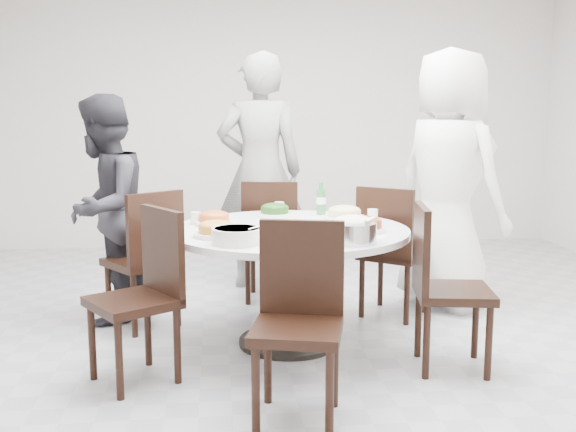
{
  "coord_description": "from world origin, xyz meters",
  "views": [
    {
      "loc": [
        -0.73,
        -4.29,
        1.5
      ],
      "look_at": [
        -0.28,
        -0.13,
        0.82
      ],
      "focal_mm": 42.0,
      "sensor_mm": 36.0,
      "label": 1
    }
  ],
  "objects": [
    {
      "name": "tea_cups",
      "position": [
        -0.25,
        0.41,
        0.79
      ],
      "size": [
        0.07,
        0.07,
        0.08
      ],
      "primitive_type": "cylinder",
      "color": "white",
      "rests_on": "dining_table"
    },
    {
      "name": "diner_middle",
      "position": [
        -0.36,
        1.27,
        0.97
      ],
      "size": [
        0.73,
        0.49,
        1.94
      ],
      "primitive_type": "imported",
      "rotation": [
        0.0,
        0.0,
        3.1
      ],
      "color": "black",
      "rests_on": "floor"
    },
    {
      "name": "chair_se",
      "position": [
        0.61,
        -0.69,
        0.47
      ],
      "size": [
        0.48,
        0.48,
        0.95
      ],
      "primitive_type": "cube",
      "rotation": [
        0.0,
        0.0,
        7.69
      ],
      "color": "black",
      "rests_on": "floor"
    },
    {
      "name": "floor",
      "position": [
        0.0,
        0.0,
        0.0
      ],
      "size": [
        6.0,
        6.0,
        0.01
      ],
      "primitive_type": "cube",
      "color": "#AAAAAE",
      "rests_on": "ground"
    },
    {
      "name": "dish_redbrown",
      "position": [
        0.17,
        -0.34,
        0.78
      ],
      "size": [
        0.26,
        0.26,
        0.07
      ],
      "primitive_type": "cylinder",
      "color": "white",
      "rests_on": "dining_table"
    },
    {
      "name": "dish_greens",
      "position": [
        -0.33,
        0.29,
        0.78
      ],
      "size": [
        0.25,
        0.25,
        0.06
      ],
      "primitive_type": "cylinder",
      "color": "white",
      "rests_on": "dining_table"
    },
    {
      "name": "beverage_bottle",
      "position": [
        0.01,
        0.35,
        0.86
      ],
      "size": [
        0.07,
        0.07,
        0.23
      ],
      "primitive_type": "cylinder",
      "color": "#2F763A",
      "rests_on": "dining_table"
    },
    {
      "name": "dish_pale",
      "position": [
        0.13,
        0.1,
        0.79
      ],
      "size": [
        0.28,
        0.28,
        0.08
      ],
      "primitive_type": "cylinder",
      "color": "white",
      "rests_on": "dining_table"
    },
    {
      "name": "dish_orange",
      "position": [
        -0.74,
        -0.01,
        0.78
      ],
      "size": [
        0.24,
        0.24,
        0.07
      ],
      "primitive_type": "cylinder",
      "color": "white",
      "rests_on": "dining_table"
    },
    {
      "name": "chair_s",
      "position": [
        -0.36,
        -1.24,
        0.47
      ],
      "size": [
        0.51,
        0.51,
        0.95
      ],
      "primitive_type": "cube",
      "rotation": [
        0.0,
        0.0,
        6.04
      ],
      "color": "black",
      "rests_on": "floor"
    },
    {
      "name": "rice_bowl",
      "position": [
        0.03,
        -0.66,
        0.81
      ],
      "size": [
        0.27,
        0.27,
        0.11
      ],
      "primitive_type": "cylinder",
      "color": "silver",
      "rests_on": "dining_table"
    },
    {
      "name": "wall_back",
      "position": [
        0.0,
        3.0,
        1.4
      ],
      "size": [
        6.0,
        0.01,
        2.8
      ],
      "primitive_type": "cube",
      "color": "silver",
      "rests_on": "ground"
    },
    {
      "name": "dish_tofu",
      "position": [
        -0.73,
        -0.4,
        0.79
      ],
      "size": [
        0.27,
        0.27,
        0.07
      ],
      "primitive_type": "cylinder",
      "color": "white",
      "rests_on": "dining_table"
    },
    {
      "name": "chair_ne",
      "position": [
        0.54,
        0.34,
        0.47
      ],
      "size": [
        0.59,
        0.59,
        0.95
      ],
      "primitive_type": "cube",
      "rotation": [
        0.0,
        0.0,
        2.5
      ],
      "color": "black",
      "rests_on": "floor"
    },
    {
      "name": "chair_sw",
      "position": [
        -1.19,
        -0.68,
        0.47
      ],
      "size": [
        0.58,
        0.58,
        0.95
      ],
      "primitive_type": "cube",
      "rotation": [
        0.0,
        0.0,
        5.29
      ],
      "color": "black",
      "rests_on": "floor"
    },
    {
      "name": "diner_left",
      "position": [
        -1.51,
        0.46,
        0.79
      ],
      "size": [
        0.76,
        0.89,
        1.59
      ],
      "primitive_type": "imported",
      "rotation": [
        0.0,
        0.0,
        4.48
      ],
      "color": "#222227",
      "rests_on": "floor"
    },
    {
      "name": "chopsticks",
      "position": [
        -0.27,
        0.45,
        0.76
      ],
      "size": [
        0.24,
        0.04,
        0.01
      ],
      "primitive_type": null,
      "color": "tan",
      "rests_on": "dining_table"
    },
    {
      "name": "diner_right",
      "position": [
        0.99,
        0.53,
        0.96
      ],
      "size": [
        1.01,
        1.12,
        1.93
      ],
      "primitive_type": "imported",
      "rotation": [
        0.0,
        0.0,
        2.12
      ],
      "color": "white",
      "rests_on": "floor"
    },
    {
      "name": "chair_n",
      "position": [
        -0.3,
        0.85,
        0.47
      ],
      "size": [
        0.49,
        0.49,
        0.95
      ],
      "primitive_type": "cube",
      "rotation": [
        0.0,
        0.0,
        2.97
      ],
      "color": "black",
      "rests_on": "floor"
    },
    {
      "name": "dining_table",
      "position": [
        -0.28,
        -0.18,
        0.38
      ],
      "size": [
        1.5,
        1.5,
        0.75
      ],
      "primitive_type": "cylinder",
      "color": "white",
      "rests_on": "floor"
    },
    {
      "name": "chair_nw",
      "position": [
        -1.24,
        0.29,
        0.47
      ],
      "size": [
        0.59,
        0.59,
        0.95
      ],
      "primitive_type": "cube",
      "rotation": [
        0.0,
        0.0,
        3.79
      ],
      "color": "black",
      "rests_on": "floor"
    },
    {
      "name": "soup_bowl",
      "position": [
        -0.62,
        -0.61,
        0.79
      ],
      "size": [
        0.28,
        0.28,
        0.09
      ],
      "primitive_type": "cylinder",
      "color": "white",
      "rests_on": "dining_table"
    }
  ]
}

